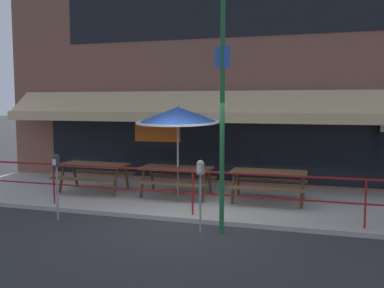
{
  "coord_description": "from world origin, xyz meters",
  "views": [
    {
      "loc": [
        2.61,
        -8.32,
        2.51
      ],
      "look_at": [
        -0.41,
        1.6,
        1.5
      ],
      "focal_mm": 40.0,
      "sensor_mm": 36.0,
      "label": 1
    }
  ],
  "objects": [
    {
      "name": "picnic_table_centre",
      "position": [
        -0.92,
        1.88,
        0.71
      ],
      "size": [
        1.8,
        1.42,
        0.76
      ],
      "color": "brown",
      "rests_on": "patio_deck"
    },
    {
      "name": "parking_meter_far",
      "position": [
        0.43,
        -0.6,
        1.15
      ],
      "size": [
        0.15,
        0.16,
        1.42
      ],
      "color": "gray",
      "rests_on": "ground"
    },
    {
      "name": "picnic_table_right",
      "position": [
        1.42,
        1.93,
        0.71
      ],
      "size": [
        1.8,
        1.42,
        0.76
      ],
      "color": "brown",
      "rests_on": "patio_deck"
    },
    {
      "name": "street_sign_pole",
      "position": [
        0.81,
        -0.45,
        2.38
      ],
      "size": [
        0.28,
        0.09,
        4.65
      ],
      "color": "#1E6033",
      "rests_on": "ground"
    },
    {
      "name": "patio_deck",
      "position": [
        0.0,
        2.0,
        0.05
      ],
      "size": [
        15.0,
        4.0,
        0.1
      ],
      "primitive_type": "cube",
      "color": "#ADA89E",
      "rests_on": "ground"
    },
    {
      "name": "picnic_table_left",
      "position": [
        -3.25,
        1.83,
        0.71
      ],
      "size": [
        1.8,
        1.42,
        0.76
      ],
      "color": "brown",
      "rests_on": "patio_deck"
    },
    {
      "name": "patio_umbrella_centre",
      "position": [
        -0.92,
        2.01,
        2.18
      ],
      "size": [
        2.14,
        2.14,
        2.38
      ],
      "color": "#B7B2A8",
      "rests_on": "patio_deck"
    },
    {
      "name": "patio_railing",
      "position": [
        0.0,
        0.3,
        0.8
      ],
      "size": [
        13.84,
        0.04,
        0.97
      ],
      "color": "maroon",
      "rests_on": "patio_deck"
    },
    {
      "name": "ground_plane",
      "position": [
        0.0,
        0.0,
        0.0
      ],
      "size": [
        120.0,
        120.0,
        0.0
      ],
      "primitive_type": "plane",
      "color": "#2D2D30"
    },
    {
      "name": "parking_meter_near",
      "position": [
        -2.76,
        -0.58,
        1.15
      ],
      "size": [
        0.15,
        0.16,
        1.42
      ],
      "color": "gray",
      "rests_on": "ground"
    },
    {
      "name": "restaurant_building",
      "position": [
        0.0,
        4.22,
        3.61
      ],
      "size": [
        15.0,
        1.6,
        7.26
      ],
      "color": "brown",
      "rests_on": "ground"
    }
  ]
}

